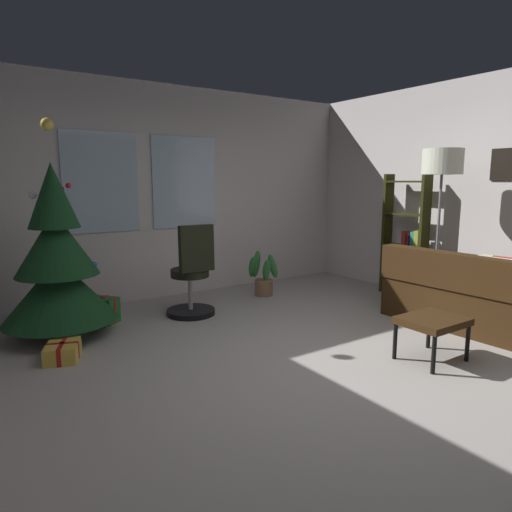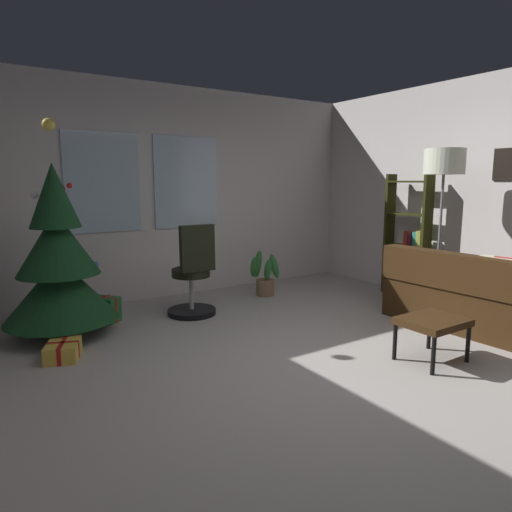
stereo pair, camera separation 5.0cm
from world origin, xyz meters
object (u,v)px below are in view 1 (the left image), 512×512
gift_box_red (85,306)px  potted_plant (263,277)px  couch (498,302)px  holiday_tree (58,265)px  gift_box_gold (63,351)px  gift_box_green (103,310)px  floor_lamp (442,170)px  footstool (432,323)px  office_chair (192,280)px  bookshelf (405,241)px

gift_box_red → potted_plant: (2.28, -0.24, 0.11)m
couch → gift_box_red: (-3.45, 2.82, -0.16)m
holiday_tree → gift_box_gold: size_ratio=5.03×
gift_box_green → floor_lamp: 4.07m
gift_box_green → floor_lamp: floor_lamp is taller
potted_plant → footstool: bearing=-92.2°
gift_box_gold → holiday_tree: bearing=79.2°
office_chair → couch: bearing=-43.0°
footstool → gift_box_gold: bearing=145.8°
gift_box_red → bookshelf: bearing=-19.0°
gift_box_green → gift_box_gold: (-0.59, -0.88, -0.06)m
gift_box_red → gift_box_green: 0.28m
office_chair → floor_lamp: (2.36, -1.51, 1.23)m
holiday_tree → couch: bearing=-31.8°
couch → potted_plant: bearing=114.4°
holiday_tree → bookshelf: 4.27m
footstool → bookshelf: size_ratio=0.33×
gift_box_green → bookshelf: (3.72, -1.07, 0.60)m
gift_box_gold → potted_plant: 2.89m
gift_box_green → bookshelf: size_ratio=0.23×
footstool → gift_box_red: size_ratio=1.82×
gift_box_green → office_chair: 1.03m
footstool → office_chair: size_ratio=0.50×
couch → floor_lamp: bearing=92.7°
footstool → office_chair: (-1.12, 2.35, 0.09)m
holiday_tree → bookshelf: bearing=-11.5°
office_chair → bookshelf: 2.90m
gift_box_green → potted_plant: potted_plant is taller
footstool → potted_plant: bearing=87.8°
gift_box_red → office_chair: size_ratio=0.28×
gift_box_green → gift_box_gold: size_ratio=0.90×
holiday_tree → gift_box_green: holiday_tree is taller
office_chair → holiday_tree: bearing=175.3°
bookshelf → floor_lamp: (-0.43, -0.77, 0.92)m
couch → holiday_tree: 4.48m
couch → gift_box_green: couch is taller
office_chair → bookshelf: bearing=-14.8°
footstool → office_chair: bearing=115.6°
footstool → floor_lamp: bearing=34.1°
gift_box_red → potted_plant: size_ratio=0.49×
gift_box_gold → floor_lamp: bearing=-13.9°
gift_box_green → floor_lamp: size_ratio=0.20×
couch → potted_plant: 2.84m
couch → gift_box_gold: bearing=156.7°
gift_box_green → gift_box_gold: bearing=-123.8°
gift_box_green → office_chair: office_chair is taller
gift_box_red → floor_lamp: floor_lamp is taller
footstool → potted_plant: 2.70m
gift_box_gold → bookshelf: (4.31, -0.19, 0.66)m
holiday_tree → gift_box_gold: bearing=-100.8°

